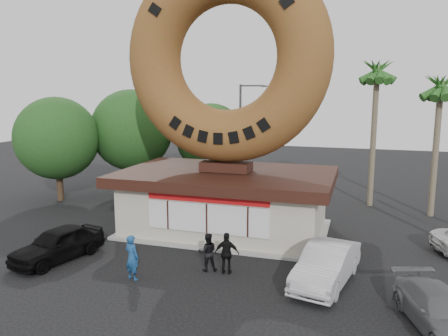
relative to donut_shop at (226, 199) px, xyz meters
name	(u,v)px	position (x,y,z in m)	size (l,w,h in m)	color
ground	(183,274)	(0.00, -5.98, -1.77)	(90.00, 90.00, 0.00)	black
donut_shop	(226,199)	(0.00, 0.00, 0.00)	(11.20, 7.20, 3.80)	beige
giant_donut	(226,58)	(0.00, 0.02, 7.38)	(10.69, 10.69, 2.72)	brown
tree_west	(132,130)	(-9.50, 7.02, 2.87)	(6.00, 6.00, 7.65)	#473321
tree_mid	(211,138)	(-4.00, 9.02, 2.25)	(5.20, 5.20, 6.63)	#473321
tree_far	(57,138)	(-13.00, 3.02, 2.56)	(5.60, 5.60, 7.14)	#473321
palm_near	(377,76)	(7.50, 8.02, 6.65)	(2.60, 2.60, 9.75)	#726651
palm_far	(441,91)	(11.00, 6.52, 5.72)	(2.60, 2.60, 8.75)	#726651
street_lamp	(242,132)	(-1.86, 10.02, 2.72)	(2.11, 0.20, 8.00)	#59595E
person_left	(132,257)	(-1.74, -7.09, -0.84)	(0.67, 0.44, 1.85)	navy
person_center	(208,252)	(0.86, -5.37, -0.95)	(0.79, 0.62, 1.63)	black
person_right	(227,253)	(1.72, -5.42, -0.89)	(1.03, 0.43, 1.75)	black
car_black	(58,244)	(-5.94, -6.25, -1.02)	(1.75, 4.36, 1.48)	black
car_silver	(326,265)	(5.71, -5.13, -0.99)	(1.63, 4.68, 1.54)	#B7B6BC
car_grey	(440,310)	(9.40, -7.48, -1.15)	(1.74, 4.28, 1.24)	slate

